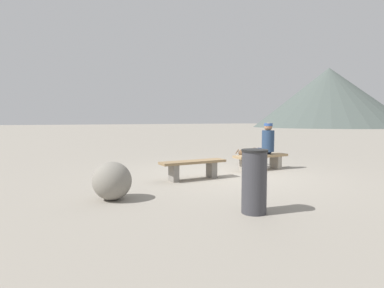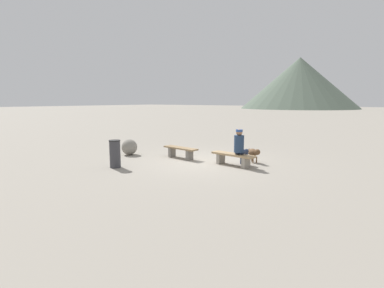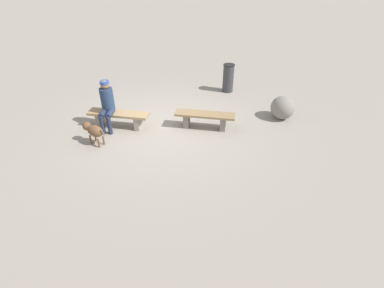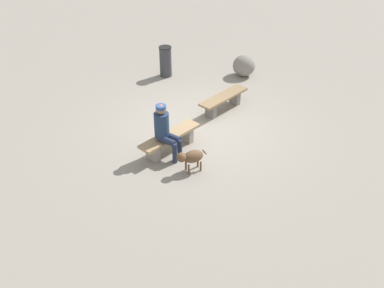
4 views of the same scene
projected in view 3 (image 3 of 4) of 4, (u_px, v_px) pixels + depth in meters
ground at (164, 128)px, 7.89m from camera, size 210.00×210.00×0.06m
bench_left at (205, 118)px, 7.65m from camera, size 1.63×0.57×0.44m
bench_right at (119, 117)px, 7.72m from camera, size 1.69×0.59×0.43m
seated_person at (107, 102)px, 7.45m from camera, size 0.35×0.66×1.31m
dog at (94, 130)px, 6.96m from camera, size 0.65×0.48×0.54m
trash_bin at (228, 78)px, 9.73m from camera, size 0.39×0.39×0.95m
boulder at (282, 108)px, 8.12m from camera, size 0.90×0.91×0.66m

